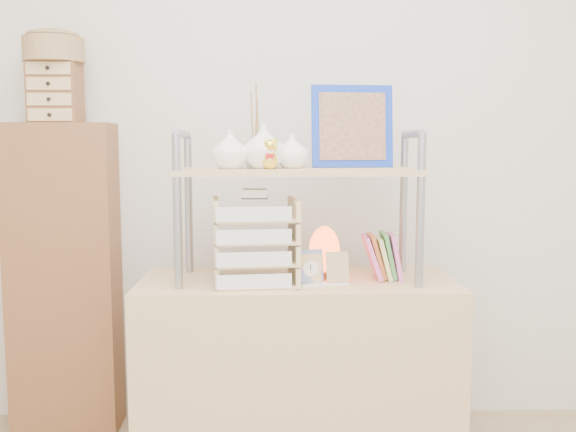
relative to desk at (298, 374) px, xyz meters
name	(u,v)px	position (x,y,z in m)	size (l,w,h in m)	color
desk	(298,374)	(0.00, 0.00, 0.00)	(1.20, 0.50, 0.75)	tan
cabinet	(65,279)	(-1.01, 0.37, 0.30)	(0.45, 0.24, 1.35)	brown
hutch	(294,166)	(-0.02, 0.01, 0.80)	(0.90, 0.34, 0.74)	gray
letter_tray	(255,246)	(-0.16, -0.07, 0.51)	(0.31, 0.30, 0.35)	#D0B77C
salt_lamp	(324,251)	(0.10, 0.05, 0.48)	(0.13, 0.12, 0.20)	brown
desk_clock	(310,269)	(0.04, -0.09, 0.43)	(0.08, 0.04, 0.11)	tan
postcard_stand	(324,275)	(0.09, -0.09, 0.41)	(0.19, 0.09, 0.13)	white
drawer_chest	(55,93)	(-1.01, 0.35, 1.10)	(0.20, 0.16, 0.25)	brown
woven_basket	(54,50)	(-1.01, 0.35, 1.28)	(0.25, 0.25, 0.10)	#8C623F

